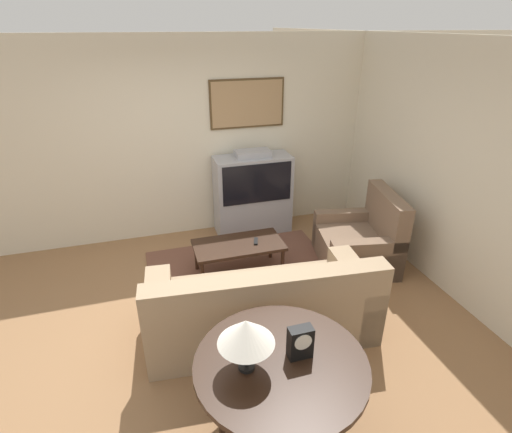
# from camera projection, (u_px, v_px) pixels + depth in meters

# --- Properties ---
(ground_plane) EXTENTS (12.00, 12.00, 0.00)m
(ground_plane) POSITION_uv_depth(u_px,v_px,m) (220.00, 321.00, 4.16)
(ground_plane) COLOR #8E6642
(wall_back) EXTENTS (12.00, 0.10, 2.70)m
(wall_back) POSITION_uv_depth(u_px,v_px,m) (183.00, 141.00, 5.40)
(wall_back) COLOR beige
(wall_back) RESTS_ON ground_plane
(wall_right) EXTENTS (0.06, 12.00, 2.70)m
(wall_right) POSITION_uv_depth(u_px,v_px,m) (456.00, 173.00, 4.25)
(wall_right) COLOR beige
(wall_right) RESTS_ON ground_plane
(area_rug) EXTENTS (2.27, 1.82, 0.01)m
(area_rug) POSITION_uv_depth(u_px,v_px,m) (245.00, 276.00, 4.88)
(area_rug) COLOR brown
(area_rug) RESTS_ON ground_plane
(tv) EXTENTS (1.07, 0.46, 1.23)m
(tv) POSITION_uv_depth(u_px,v_px,m) (253.00, 194.00, 5.72)
(tv) COLOR #9E9EA3
(tv) RESTS_ON ground_plane
(couch) EXTENTS (2.25, 1.11, 0.88)m
(couch) POSITION_uv_depth(u_px,v_px,m) (262.00, 308.00, 3.86)
(couch) COLOR #9E8466
(couch) RESTS_ON ground_plane
(armchair) EXTENTS (1.06, 1.14, 0.95)m
(armchair) POSITION_uv_depth(u_px,v_px,m) (360.00, 242.00, 5.05)
(armchair) COLOR brown
(armchair) RESTS_ON ground_plane
(coffee_table) EXTENTS (1.07, 0.55, 0.42)m
(coffee_table) POSITION_uv_depth(u_px,v_px,m) (239.00, 247.00, 4.78)
(coffee_table) COLOR black
(coffee_table) RESTS_ON ground_plane
(console_table) EXTENTS (1.19, 1.19, 0.74)m
(console_table) POSITION_uv_depth(u_px,v_px,m) (281.00, 369.00, 2.72)
(console_table) COLOR black
(console_table) RESTS_ON ground_plane
(table_lamp) EXTENTS (0.37, 0.37, 0.40)m
(table_lamp) POSITION_uv_depth(u_px,v_px,m) (246.00, 332.00, 2.51)
(table_lamp) COLOR black
(table_lamp) RESTS_ON console_table
(mantel_clock) EXTENTS (0.17, 0.10, 0.24)m
(mantel_clock) POSITION_uv_depth(u_px,v_px,m) (300.00, 342.00, 2.69)
(mantel_clock) COLOR black
(mantel_clock) RESTS_ON console_table
(remote) EXTENTS (0.09, 0.17, 0.02)m
(remote) POSITION_uv_depth(u_px,v_px,m) (256.00, 241.00, 4.80)
(remote) COLOR black
(remote) RESTS_ON coffee_table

